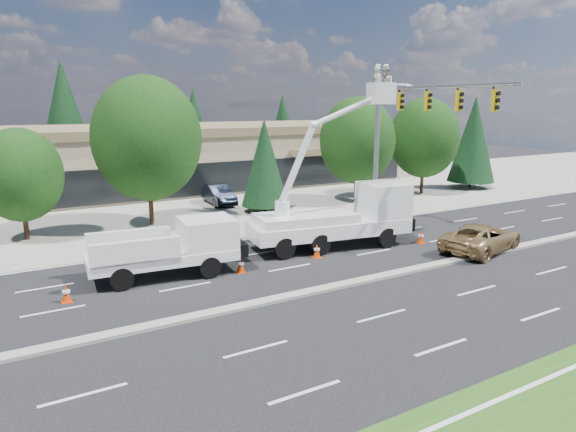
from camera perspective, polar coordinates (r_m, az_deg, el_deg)
ground at (r=21.19m, az=4.65°, el=-8.07°), size 140.00×140.00×0.00m
concrete_apron at (r=38.68m, az=-12.64°, el=1.02°), size 140.00×22.00×0.01m
road_median at (r=21.17m, az=4.66°, el=-7.92°), size 120.00×0.55×0.12m
strip_mall at (r=47.80m, az=-16.55°, el=6.33°), size 50.40×15.40×5.50m
tree_front_c at (r=31.45m, az=-27.60°, el=4.05°), size 4.45×4.45×6.18m
tree_front_d at (r=32.40m, az=-15.38°, el=8.27°), size 6.57×6.57×9.11m
tree_front_e at (r=35.51m, az=-2.62°, el=5.97°), size 3.28×3.28×6.46m
tree_front_f at (r=39.77m, az=7.70°, el=8.29°), size 5.75×5.75×7.98m
tree_front_g at (r=44.43m, az=14.90°, el=8.37°), size 5.73×5.73×7.94m
tree_front_h at (r=48.89m, az=19.89°, el=8.02°), size 4.11×4.11×8.11m
tree_back_b at (r=58.68m, az=-23.57°, el=10.27°), size 5.99×5.99×11.81m
tree_back_c at (r=62.09m, az=-10.39°, el=9.86°), size 4.69×4.69×9.24m
tree_back_d at (r=67.21m, az=-0.61°, el=9.94°), size 4.38×4.38×8.63m
signal_mast at (r=31.72m, az=12.48°, el=9.64°), size 2.76×10.16×9.00m
utility_pickup at (r=23.04m, az=-12.57°, el=-4.05°), size 6.50×2.98×2.41m
bucket_truck at (r=27.09m, az=6.34°, el=0.92°), size 8.85×3.89×9.37m
traffic_cone_a at (r=21.38m, az=-23.42°, el=-7.93°), size 0.40×0.40×0.70m
traffic_cone_b at (r=23.09m, az=-5.30°, el=-5.46°), size 0.40×0.40×0.70m
traffic_cone_c at (r=25.21m, az=3.22°, el=-3.90°), size 0.40×0.40×0.70m
traffic_cone_d at (r=28.67m, az=14.54°, el=-2.29°), size 0.40×0.40×0.70m
minivan at (r=28.00m, az=20.72°, el=-2.25°), size 5.57×3.45×1.44m
parked_car_east at (r=38.96m, az=-7.71°, el=2.36°), size 1.89×4.51×1.45m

